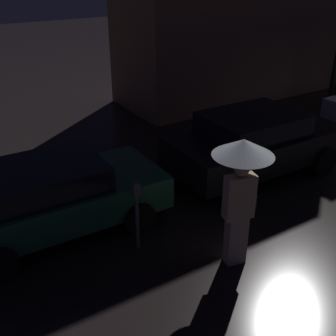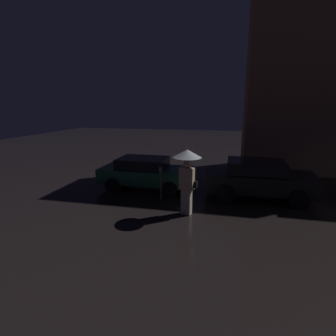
# 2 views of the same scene
# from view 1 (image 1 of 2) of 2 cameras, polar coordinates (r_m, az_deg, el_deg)

# --- Properties ---
(parked_car_green) EXTENTS (3.96, 1.96, 1.33)m
(parked_car_green) POSITION_cam_1_polar(r_m,az_deg,el_deg) (7.74, -15.40, -3.69)
(parked_car_green) COLOR #1E5638
(parked_car_green) RESTS_ON ground
(parked_car_black) EXTENTS (4.09, 2.04, 1.47)m
(parked_car_black) POSITION_cam_1_polar(r_m,az_deg,el_deg) (9.69, 11.71, 3.48)
(parked_car_black) COLOR black
(parked_car_black) RESTS_ON ground
(pedestrian_with_umbrella) EXTENTS (0.92, 0.92, 2.17)m
(pedestrian_with_umbrella) POSITION_cam_1_polar(r_m,az_deg,el_deg) (6.34, 9.90, -1.01)
(pedestrian_with_umbrella) COLOR beige
(pedestrian_with_umbrella) RESTS_ON ground
(parking_meter) EXTENTS (0.12, 0.10, 1.27)m
(parking_meter) POSITION_cam_1_polar(r_m,az_deg,el_deg) (6.97, -4.26, -5.54)
(parking_meter) COLOR #4C5154
(parking_meter) RESTS_ON ground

